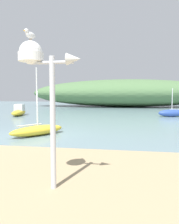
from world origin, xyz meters
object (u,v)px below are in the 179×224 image
at_px(mast_structure, 38,66).
at_px(sailboat_mid_channel, 172,113).
at_px(seagull_on_radar, 30,34).
at_px(sailboat_inner_mooring, 38,130).
at_px(motorboat_east_reach, 19,111).

distance_m(mast_structure, sailboat_mid_channel, 20.21).
xyz_separation_m(seagull_on_radar, sailboat_inner_mooring, (-2.80, 6.83, -3.27)).
height_order(seagull_on_radar, motorboat_east_reach, seagull_on_radar).
bearing_deg(sailboat_inner_mooring, seagull_on_radar, -67.68).
relative_size(motorboat_east_reach, sailboat_mid_channel, 1.33).
distance_m(motorboat_east_reach, sailboat_inner_mooring, 12.78).
relative_size(seagull_on_radar, motorboat_east_reach, 0.08).
bearing_deg(sailboat_mid_channel, motorboat_east_reach, -175.80).
height_order(mast_structure, sailboat_mid_channel, mast_structure).
bearing_deg(sailboat_inner_mooring, motorboat_east_reach, 122.24).
height_order(motorboat_east_reach, sailboat_inner_mooring, sailboat_inner_mooring).
relative_size(seagull_on_radar, sailboat_inner_mooring, 0.08).
bearing_deg(motorboat_east_reach, mast_structure, -60.93).
distance_m(mast_structure, seagull_on_radar, 0.70).
bearing_deg(seagull_on_radar, sailboat_inner_mooring, 112.32).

